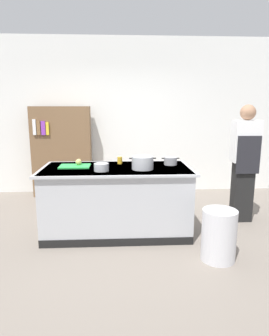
{
  "coord_description": "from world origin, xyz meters",
  "views": [
    {
      "loc": [
        0.04,
        -3.81,
        1.68
      ],
      "look_at": [
        0.25,
        0.2,
        0.85
      ],
      "focal_mm": 31.42,
      "sensor_mm": 36.0,
      "label": 1
    }
  ],
  "objects_px": {
    "onion": "(79,162)",
    "juice_cup": "(120,160)",
    "trash_bin": "(219,235)",
    "sauce_pan": "(170,161)",
    "mixing_bowl": "(101,167)",
    "person_chef": "(244,161)",
    "bookshelf": "(62,152)",
    "stock_pot": "(143,163)"
  },
  "relations": [
    {
      "from": "onion",
      "to": "juice_cup",
      "type": "xyz_separation_m",
      "value": [
        0.55,
        0.15,
        -0.01
      ]
    },
    {
      "from": "onion",
      "to": "trash_bin",
      "type": "xyz_separation_m",
      "value": [
        1.64,
        -0.93,
        -0.67
      ]
    },
    {
      "from": "sauce_pan",
      "to": "mixing_bowl",
      "type": "xyz_separation_m",
      "value": [
        -0.93,
        -0.36,
        -0.0
      ]
    },
    {
      "from": "mixing_bowl",
      "to": "person_chef",
      "type": "height_order",
      "value": "person_chef"
    },
    {
      "from": "bookshelf",
      "to": "trash_bin",
      "type": "bearing_deg",
      "value": -50.21
    },
    {
      "from": "onion",
      "to": "sauce_pan",
      "type": "relative_size",
      "value": 0.34
    },
    {
      "from": "person_chef",
      "to": "stock_pot",
      "type": "bearing_deg",
      "value": 100.76
    },
    {
      "from": "stock_pot",
      "to": "trash_bin",
      "type": "height_order",
      "value": "stock_pot"
    },
    {
      "from": "stock_pot",
      "to": "trash_bin",
      "type": "relative_size",
      "value": 0.59
    },
    {
      "from": "mixing_bowl",
      "to": "juice_cup",
      "type": "height_order",
      "value": "juice_cup"
    },
    {
      "from": "person_chef",
      "to": "bookshelf",
      "type": "distance_m",
      "value": 3.27
    },
    {
      "from": "stock_pot",
      "to": "trash_bin",
      "type": "distance_m",
      "value": 1.27
    },
    {
      "from": "trash_bin",
      "to": "bookshelf",
      "type": "height_order",
      "value": "bookshelf"
    },
    {
      "from": "mixing_bowl",
      "to": "sauce_pan",
      "type": "bearing_deg",
      "value": 21.09
    },
    {
      "from": "stock_pot",
      "to": "sauce_pan",
      "type": "relative_size",
      "value": 1.41
    },
    {
      "from": "onion",
      "to": "stock_pot",
      "type": "relative_size",
      "value": 0.24
    },
    {
      "from": "sauce_pan",
      "to": "mixing_bowl",
      "type": "distance_m",
      "value": 1.0
    },
    {
      "from": "onion",
      "to": "trash_bin",
      "type": "height_order",
      "value": "onion"
    },
    {
      "from": "juice_cup",
      "to": "person_chef",
      "type": "xyz_separation_m",
      "value": [
        1.82,
        0.06,
        -0.04
      ]
    },
    {
      "from": "bookshelf",
      "to": "person_chef",
      "type": "bearing_deg",
      "value": -26.92
    },
    {
      "from": "trash_bin",
      "to": "bookshelf",
      "type": "bearing_deg",
      "value": 129.79
    },
    {
      "from": "trash_bin",
      "to": "person_chef",
      "type": "bearing_deg",
      "value": 57.37
    },
    {
      "from": "sauce_pan",
      "to": "trash_bin",
      "type": "height_order",
      "value": "sauce_pan"
    },
    {
      "from": "person_chef",
      "to": "sauce_pan",
      "type": "bearing_deg",
      "value": 93.13
    },
    {
      "from": "mixing_bowl",
      "to": "onion",
      "type": "bearing_deg",
      "value": 135.95
    },
    {
      "from": "onion",
      "to": "stock_pot",
      "type": "bearing_deg",
      "value": -14.98
    },
    {
      "from": "onion",
      "to": "bookshelf",
      "type": "height_order",
      "value": "bookshelf"
    },
    {
      "from": "mixing_bowl",
      "to": "bookshelf",
      "type": "relative_size",
      "value": 0.11
    },
    {
      "from": "onion",
      "to": "bookshelf",
      "type": "relative_size",
      "value": 0.05
    },
    {
      "from": "stock_pot",
      "to": "person_chef",
      "type": "distance_m",
      "value": 1.59
    },
    {
      "from": "onion",
      "to": "person_chef",
      "type": "distance_m",
      "value": 2.38
    },
    {
      "from": "sauce_pan",
      "to": "trash_bin",
      "type": "xyz_separation_m",
      "value": [
        0.39,
        -0.98,
        -0.66
      ]
    },
    {
      "from": "juice_cup",
      "to": "trash_bin",
      "type": "distance_m",
      "value": 1.67
    },
    {
      "from": "onion",
      "to": "person_chef",
      "type": "height_order",
      "value": "person_chef"
    },
    {
      "from": "person_chef",
      "to": "bookshelf",
      "type": "height_order",
      "value": "person_chef"
    },
    {
      "from": "onion",
      "to": "person_chef",
      "type": "xyz_separation_m",
      "value": [
        2.37,
        0.21,
        -0.05
      ]
    },
    {
      "from": "juice_cup",
      "to": "trash_bin",
      "type": "xyz_separation_m",
      "value": [
        1.09,
        -1.08,
        -0.66
      ]
    },
    {
      "from": "juice_cup",
      "to": "trash_bin",
      "type": "height_order",
      "value": "juice_cup"
    },
    {
      "from": "onion",
      "to": "sauce_pan",
      "type": "xyz_separation_m",
      "value": [
        1.25,
        0.05,
        -0.01
      ]
    },
    {
      "from": "juice_cup",
      "to": "trash_bin",
      "type": "bearing_deg",
      "value": -44.96
    },
    {
      "from": "juice_cup",
      "to": "mixing_bowl",
      "type": "bearing_deg",
      "value": -116.44
    },
    {
      "from": "onion",
      "to": "sauce_pan",
      "type": "bearing_deg",
      "value": 2.14
    }
  ]
}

